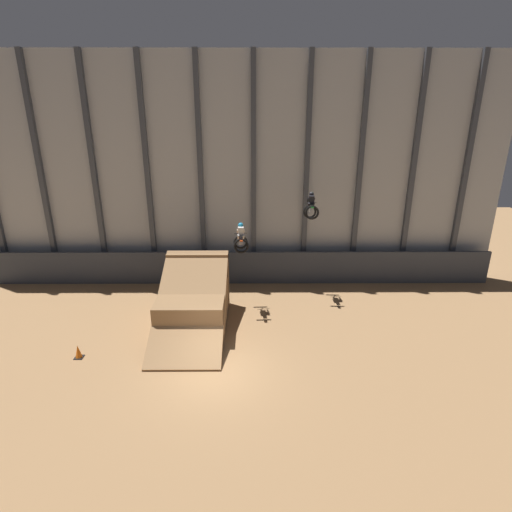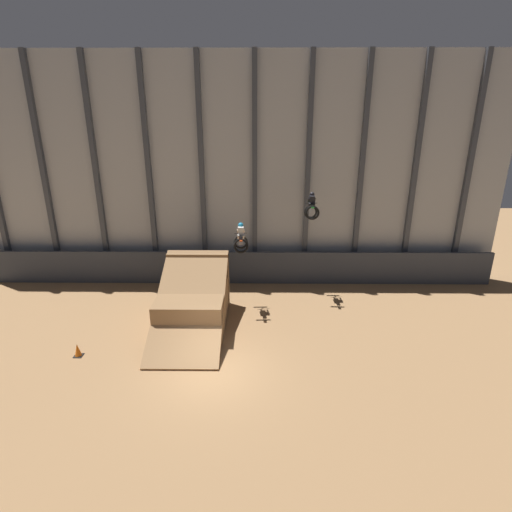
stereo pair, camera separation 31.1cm
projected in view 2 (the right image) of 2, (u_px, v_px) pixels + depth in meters
name	position (u px, v px, depth m)	size (l,w,h in m)	color
ground_plane	(214.00, 372.00, 15.89)	(60.00, 60.00, 0.00)	#9E754C
arena_back_wall	(228.00, 173.00, 23.00)	(32.00, 0.40, 13.00)	#ADB2B7
lower_barrier	(230.00, 267.00, 24.04)	(31.36, 0.20, 1.99)	#383D47
dirt_ramp	(194.00, 301.00, 19.54)	(3.17, 6.19, 3.14)	#966F48
rider_bike_left_air	(241.00, 239.00, 19.94)	(0.82, 1.75, 1.56)	black
rider_bike_right_air	(312.00, 208.00, 21.11)	(0.83, 1.75, 1.58)	black
traffic_cone_near_ramp	(78.00, 350.00, 16.86)	(0.36, 0.36, 0.58)	black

